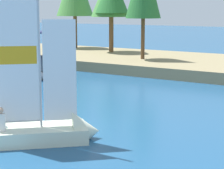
# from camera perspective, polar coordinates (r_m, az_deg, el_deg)

# --- Properties ---
(shore_bank) EXTENTS (80.00, 10.24, 0.72)m
(shore_bank) POSITION_cam_1_polar(r_m,az_deg,el_deg) (30.81, 14.29, 2.31)
(shore_bank) COLOR #897A56
(shore_bank) RESTS_ON ground
(sailboat) EXTENTS (4.05, 3.96, 6.87)m
(sailboat) POSITION_cam_1_polar(r_m,az_deg,el_deg) (14.49, -8.33, -5.63)
(sailboat) COLOR silver
(sailboat) RESTS_ON ground
(pontoon_boat) EXTENTS (6.35, 4.44, 2.95)m
(pontoon_boat) POSITION_cam_1_polar(r_m,az_deg,el_deg) (28.40, -12.30, 2.45)
(pontoon_boat) COLOR #B2B2B7
(pontoon_boat) RESTS_ON ground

